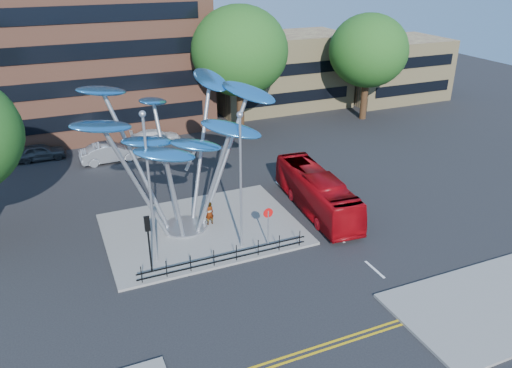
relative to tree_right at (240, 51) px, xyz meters
name	(u,v)px	position (x,y,z in m)	size (l,w,h in m)	color
ground	(254,277)	(-8.00, -22.00, -8.04)	(120.00, 120.00, 0.00)	black
traffic_island	(202,229)	(-9.00, -16.00, -7.96)	(12.00, 9.00, 0.15)	slate
pavement_right	(508,300)	(3.00, -29.00, -7.96)	(12.00, 6.00, 0.15)	slate
double_yellow_near	(306,350)	(-8.00, -28.00, -8.03)	(40.00, 0.12, 0.01)	gold
double_yellow_far	(310,355)	(-8.00, -28.30, -8.03)	(40.00, 0.12, 0.01)	gold
low_building_near	(280,71)	(8.00, 8.00, -4.04)	(15.00, 8.00, 8.00)	tan
low_building_far	(392,69)	(22.00, 6.00, -4.54)	(12.00, 8.00, 7.00)	tan
tree_right	(240,51)	(0.00, 0.00, 0.00)	(8.80, 8.80, 12.11)	black
tree_far	(368,51)	(14.00, 0.00, -0.93)	(8.00, 8.00, 10.81)	black
leaf_sculpture	(176,126)	(-10.07, -15.32, -1.16)	(12.72, 9.54, 9.51)	#9EA0A5
street_lamp_left	(149,177)	(-12.50, -18.50, -2.68)	(0.36, 0.36, 8.80)	#9EA0A5
street_lamp_right	(241,170)	(-7.50, -19.00, -2.94)	(0.36, 0.36, 8.30)	#9EA0A5
traffic_light_island	(148,233)	(-13.00, -19.50, -5.42)	(0.28, 0.18, 3.42)	black
no_entry_sign_island	(268,220)	(-6.00, -19.48, -6.22)	(0.60, 0.10, 2.45)	#9EA0A5
pedestrian_railing_front	(225,257)	(-9.00, -20.30, -7.48)	(10.00, 0.06, 1.00)	black
red_bus	(317,192)	(-0.98, -16.41, -6.69)	(2.27, 9.69, 2.70)	#96060D
pedestrian	(209,213)	(-8.39, -15.70, -7.09)	(0.58, 0.38, 1.59)	gray
parked_car_left	(40,152)	(-18.00, 0.91, -7.33)	(1.66, 4.14, 1.41)	#393C40
parked_car_mid	(110,152)	(-12.58, -1.83, -7.22)	(1.73, 4.95, 1.63)	#A9ACB0
parked_car_right	(155,137)	(-8.08, 1.00, -7.38)	(1.84, 4.53, 1.31)	silver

